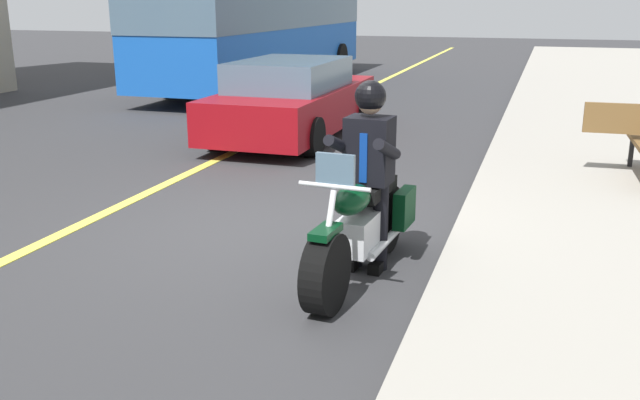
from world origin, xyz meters
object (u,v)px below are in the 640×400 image
Objects in this scene: rider_main at (369,160)px; car_silver at (293,100)px; bus_near at (263,18)px; motorcycle_main at (361,228)px.

car_silver is (-5.73, -2.83, -0.35)m from rider_main.
bus_near is 2.40× the size of car_silver.
car_silver is at bearing -153.67° from rider_main.
rider_main is at bearing 26.23° from bus_near.
bus_near is at bearing -153.85° from car_silver.
motorcycle_main is 1.28× the size of rider_main.
bus_near is (-12.91, -6.36, 0.84)m from rider_main.
bus_near is (-13.10, -6.35, 1.42)m from motorcycle_main.
rider_main is 6.40m from car_silver.
bus_near is at bearing -154.14° from motorcycle_main.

